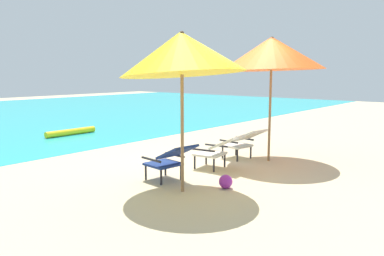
{
  "coord_description": "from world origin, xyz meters",
  "views": [
    {
      "loc": [
        -5.68,
        -4.38,
        1.83
      ],
      "look_at": [
        0.0,
        0.38,
        0.75
      ],
      "focal_mm": 35.43,
      "sensor_mm": 36.0,
      "label": 1
    }
  ],
  "objects_px": {
    "swim_buoy": "(71,132)",
    "beach_umbrella_left": "(182,53)",
    "beach_ball": "(226,182)",
    "beach_umbrella_right": "(272,54)",
    "lounge_chair_left": "(170,159)",
    "lounge_chair_center": "(218,149)",
    "lounge_chair_right": "(243,141)"
  },
  "relations": [
    {
      "from": "swim_buoy",
      "to": "lounge_chair_center",
      "type": "distance_m",
      "value": 5.72
    },
    {
      "from": "lounge_chair_right",
      "to": "swim_buoy",
      "type": "bearing_deg",
      "value": 95.72
    },
    {
      "from": "lounge_chair_left",
      "to": "beach_umbrella_left",
      "type": "bearing_deg",
      "value": -116.54
    },
    {
      "from": "lounge_chair_right",
      "to": "beach_umbrella_right",
      "type": "distance_m",
      "value": 1.89
    },
    {
      "from": "lounge_chair_center",
      "to": "beach_umbrella_left",
      "type": "relative_size",
      "value": 0.37
    },
    {
      "from": "swim_buoy",
      "to": "lounge_chair_left",
      "type": "distance_m",
      "value": 5.83
    },
    {
      "from": "lounge_chair_right",
      "to": "beach_umbrella_right",
      "type": "relative_size",
      "value": 0.36
    },
    {
      "from": "beach_umbrella_left",
      "to": "swim_buoy",
      "type": "bearing_deg",
      "value": 72.62
    },
    {
      "from": "lounge_chair_left",
      "to": "beach_ball",
      "type": "height_order",
      "value": "lounge_chair_left"
    },
    {
      "from": "beach_ball",
      "to": "swim_buoy",
      "type": "bearing_deg",
      "value": 78.34
    },
    {
      "from": "lounge_chair_left",
      "to": "lounge_chair_center",
      "type": "height_order",
      "value": "same"
    },
    {
      "from": "lounge_chair_left",
      "to": "swim_buoy",
      "type": "bearing_deg",
      "value": 73.51
    },
    {
      "from": "swim_buoy",
      "to": "beach_ball",
      "type": "height_order",
      "value": "beach_ball"
    },
    {
      "from": "swim_buoy",
      "to": "beach_umbrella_right",
      "type": "bearing_deg",
      "value": -82.41
    },
    {
      "from": "lounge_chair_center",
      "to": "beach_umbrella_left",
      "type": "distance_m",
      "value": 2.29
    },
    {
      "from": "swim_buoy",
      "to": "beach_umbrella_left",
      "type": "distance_m",
      "value": 6.69
    },
    {
      "from": "swim_buoy",
      "to": "beach_ball",
      "type": "distance_m",
      "value": 6.65
    },
    {
      "from": "lounge_chair_right",
      "to": "beach_umbrella_right",
      "type": "height_order",
      "value": "beach_umbrella_right"
    },
    {
      "from": "beach_umbrella_left",
      "to": "beach_umbrella_right",
      "type": "height_order",
      "value": "beach_umbrella_right"
    },
    {
      "from": "swim_buoy",
      "to": "beach_umbrella_right",
      "type": "relative_size",
      "value": 0.62
    },
    {
      "from": "beach_umbrella_right",
      "to": "beach_ball",
      "type": "distance_m",
      "value": 3.04
    },
    {
      "from": "lounge_chair_left",
      "to": "beach_umbrella_right",
      "type": "bearing_deg",
      "value": -11.97
    },
    {
      "from": "lounge_chair_left",
      "to": "beach_ball",
      "type": "xyz_separation_m",
      "value": [
        0.31,
        -0.93,
        -0.29
      ]
    },
    {
      "from": "beach_umbrella_right",
      "to": "beach_ball",
      "type": "bearing_deg",
      "value": -169.25
    },
    {
      "from": "swim_buoy",
      "to": "beach_umbrella_left",
      "type": "height_order",
      "value": "beach_umbrella_left"
    },
    {
      "from": "lounge_chair_left",
      "to": "beach_umbrella_right",
      "type": "relative_size",
      "value": 0.36
    },
    {
      "from": "beach_umbrella_right",
      "to": "lounge_chair_left",
      "type": "bearing_deg",
      "value": 168.03
    },
    {
      "from": "lounge_chair_left",
      "to": "lounge_chair_center",
      "type": "xyz_separation_m",
      "value": [
        1.21,
        -0.12,
        0.0
      ]
    },
    {
      "from": "beach_umbrella_left",
      "to": "lounge_chair_right",
      "type": "bearing_deg",
      "value": 10.57
    },
    {
      "from": "swim_buoy",
      "to": "beach_umbrella_left",
      "type": "bearing_deg",
      "value": -107.38
    },
    {
      "from": "lounge_chair_left",
      "to": "beach_umbrella_right",
      "type": "distance_m",
      "value": 3.11
    },
    {
      "from": "lounge_chair_left",
      "to": "lounge_chair_right",
      "type": "bearing_deg",
      "value": -1.17
    }
  ]
}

